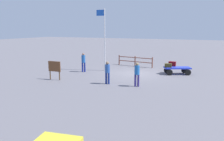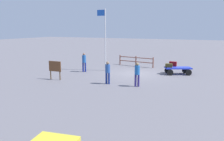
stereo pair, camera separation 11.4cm
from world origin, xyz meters
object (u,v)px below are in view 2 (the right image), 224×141
at_px(suitcase_dark, 169,65).
at_px(signboard, 55,68).
at_px(suitcase_olive, 173,64).
at_px(worker_lead, 137,73).
at_px(luggage_cart, 178,69).
at_px(worker_supervisor, 84,61).
at_px(flagpole, 105,36).
at_px(worker_trailing, 108,71).

distance_m(suitcase_dark, signboard, 9.39).
relative_size(suitcase_olive, worker_lead, 0.38).
height_order(luggage_cart, worker_supervisor, worker_supervisor).
distance_m(worker_lead, worker_supervisor, 6.61).
bearing_deg(luggage_cart, worker_supervisor, 17.11).
bearing_deg(suitcase_dark, flagpole, 7.47).
bearing_deg(worker_lead, worker_supervisor, -25.92).
bearing_deg(signboard, worker_trailing, -173.60).
bearing_deg(worker_lead, flagpole, -42.96).
xyz_separation_m(worker_supervisor, signboard, (0.39, 3.55, -0.06)).
height_order(worker_lead, signboard, worker_lead).
distance_m(luggage_cart, worker_lead, 5.63).
relative_size(luggage_cart, signboard, 1.66).
bearing_deg(worker_trailing, luggage_cart, -125.95).
distance_m(suitcase_olive, worker_supervisor, 7.85).
bearing_deg(suitcase_olive, suitcase_dark, 74.73).
xyz_separation_m(luggage_cart, flagpole, (6.41, 1.05, 2.77)).
distance_m(suitcase_dark, worker_trailing, 6.13).
height_order(suitcase_olive, flagpole, flagpole).
xyz_separation_m(worker_supervisor, flagpole, (-1.39, -1.35, 2.22)).
relative_size(worker_supervisor, flagpole, 0.31).
xyz_separation_m(luggage_cart, worker_lead, (1.86, 5.29, 0.51)).
height_order(suitcase_olive, signboard, signboard).
distance_m(worker_trailing, worker_supervisor, 4.91).
bearing_deg(signboard, worker_supervisor, -96.34).
bearing_deg(worker_trailing, worker_lead, -174.92).
xyz_separation_m(worker_lead, worker_supervisor, (5.94, -2.89, 0.04)).
distance_m(suitcase_dark, suitcase_olive, 0.78).
bearing_deg(luggage_cart, worker_lead, 70.61).
bearing_deg(worker_trailing, signboard, 6.40).
bearing_deg(worker_lead, worker_trailing, 5.08).
height_order(worker_supervisor, flagpole, flagpole).
relative_size(suitcase_olive, worker_trailing, 0.38).
xyz_separation_m(suitcase_dark, worker_supervisor, (7.11, 2.10, 0.23)).
distance_m(luggage_cart, suitcase_dark, 0.82).
xyz_separation_m(suitcase_olive, worker_supervisor, (7.31, 2.85, 0.19)).
distance_m(suitcase_olive, worker_trailing, 6.87).
height_order(suitcase_dark, worker_trailing, worker_trailing).
height_order(flagpole, signboard, flagpole).
relative_size(flagpole, signboard, 3.91).
height_order(suitcase_olive, worker_trailing, worker_trailing).
xyz_separation_m(suitcase_dark, worker_lead, (1.17, 4.99, 0.19)).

